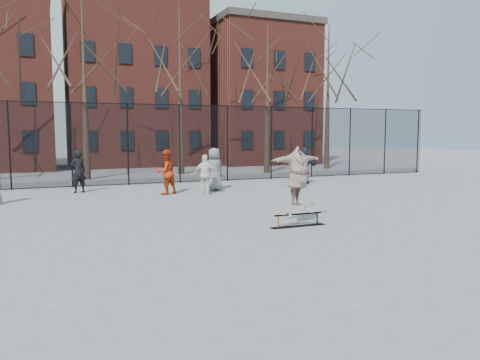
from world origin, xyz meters
name	(u,v)px	position (x,y,z in m)	size (l,w,h in m)	color
ground	(274,237)	(0.00, 0.00, 0.00)	(100.00, 100.00, 0.00)	slate
skate_rail	(298,221)	(1.25, 0.97, 0.14)	(1.66, 0.25, 0.36)	black
skateboard	(298,211)	(1.23, 0.97, 0.42)	(0.91, 0.22, 0.11)	#A06740
skater	(298,180)	(1.23, 0.97, 1.28)	(1.99, 0.54, 1.62)	#413A91
bystander_black	(78,171)	(-3.87, 10.86, 0.92)	(0.67, 0.44, 1.84)	black
bystander_red	(166,172)	(-0.53, 8.91, 0.94)	(0.91, 0.71, 1.87)	#A0280E
bystander_white	(205,175)	(0.96, 8.19, 0.84)	(0.98, 0.41, 1.67)	silver
bystander_navy	(304,166)	(6.72, 10.04, 0.92)	(1.70, 0.54, 1.83)	#182230
bystander_extra	(214,169)	(1.74, 9.27, 0.95)	(0.93, 0.61, 1.91)	slate
fence	(156,143)	(-0.01, 13.00, 2.05)	(34.03, 0.07, 4.00)	black
tree_row	(134,48)	(-0.25, 17.15, 7.36)	(33.66, 7.46, 10.67)	black
rowhouses	(127,85)	(0.72, 26.00, 6.06)	(29.00, 7.00, 13.00)	maroon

